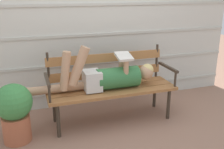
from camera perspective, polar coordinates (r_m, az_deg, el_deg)
name	(u,v)px	position (r m, az deg, el deg)	size (l,w,h in m)	color
ground_plane	(116,125)	(3.31, 0.79, -10.92)	(12.00, 12.00, 0.00)	#936B56
house_siding	(97,19)	(3.67, -3.32, 11.93)	(4.20, 0.08, 2.43)	beige
park_bench	(110,83)	(3.29, -0.39, -1.85)	(1.60, 0.51, 0.89)	#9E6638
reclining_person	(106,77)	(3.17, -1.27, -0.50)	(1.75, 0.26, 0.58)	#33703D
potted_plant	(15,110)	(3.02, -20.51, -7.31)	(0.40, 0.40, 0.67)	#AD5B3D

